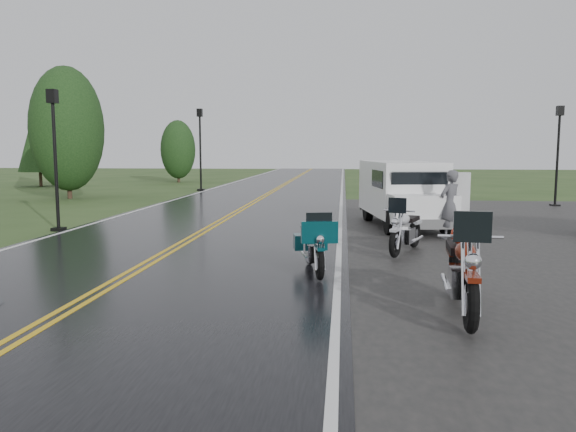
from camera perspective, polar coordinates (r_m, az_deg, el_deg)
The scene contains 13 objects.
ground at distance 10.00m, azimuth -17.48°, elevation -6.85°, with size 120.00×120.00×0.00m, color #2D471E.
road at distance 19.46m, azimuth -5.90°, elevation -0.03°, with size 8.00×100.00×0.04m, color black.
motorcycle_red at distance 7.20m, azimuth 18.17°, elevation -6.14°, with size 0.90×2.48×1.47m, color #5B180A, non-canonical shape.
motorcycle_teal at distance 9.65m, azimuth 3.24°, elevation -3.47°, with size 0.72×1.99×1.18m, color #05373D, non-canonical shape.
motorcycle_silver at distance 11.83m, azimuth 10.86°, elevation -1.55°, with size 0.76×2.09×1.23m, color #B7B8BF, non-canonical shape.
van_white at distance 15.26m, azimuth 10.39°, elevation 1.73°, with size 1.90×5.07×1.99m, color white, non-canonical shape.
person_at_van at distance 14.92m, azimuth 16.11°, elevation 1.02°, with size 0.64×0.42×1.76m, color #4C4C51.
lamp_post_near_left at distance 17.17m, azimuth -22.56°, elevation 5.26°, with size 0.34×0.34×4.02m, color black, non-canonical shape.
lamp_post_far_left at distance 32.12m, azimuth -8.90°, elevation 6.68°, with size 0.40×0.40×4.64m, color black, non-canonical shape.
lamp_post_far_right at distance 25.27m, azimuth 25.70°, elevation 5.51°, with size 0.35×0.35×4.11m, color black, non-canonical shape.
tree_left_mid at distance 28.54m, azimuth -21.49°, elevation 6.96°, with size 3.39×3.39×5.29m, color #1E3D19, non-canonical shape.
tree_left_far at distance 40.88m, azimuth -11.10°, elevation 6.01°, with size 2.45×2.45×3.77m, color #1E3D19, non-canonical shape.
pine_left_far at distance 38.91m, azimuth -23.98°, elevation 6.73°, with size 2.59×2.59×5.40m, color #1E3D19, non-canonical shape.
Camera 1 is at (3.88, -8.93, 2.29)m, focal length 35.00 mm.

